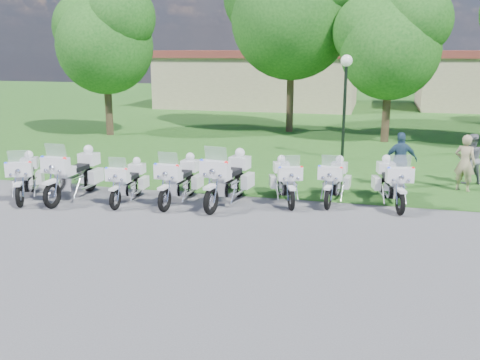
% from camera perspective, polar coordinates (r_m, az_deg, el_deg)
% --- Properties ---
extents(ground, '(100.00, 100.00, 0.00)m').
position_cam_1_polar(ground, '(12.68, 1.84, -5.63)').
color(ground, '#58585D').
rests_on(ground, ground).
extents(grass_lawn, '(100.00, 48.00, 0.01)m').
position_cam_1_polar(grass_lawn, '(38.99, 10.50, 7.39)').
color(grass_lawn, '#2D631F').
rests_on(grass_lawn, ground).
extents(motorcycle_0, '(1.35, 2.14, 1.54)m').
position_cam_1_polar(motorcycle_0, '(16.59, -21.90, 0.37)').
color(motorcycle_0, black).
rests_on(motorcycle_0, ground).
extents(motorcycle_1, '(0.90, 2.59, 1.74)m').
position_cam_1_polar(motorcycle_1, '(16.10, -17.27, 0.67)').
color(motorcycle_1, black).
rests_on(motorcycle_1, ground).
extents(motorcycle_2, '(0.71, 2.09, 1.40)m').
position_cam_1_polar(motorcycle_2, '(15.42, -11.84, -0.11)').
color(motorcycle_2, black).
rests_on(motorcycle_2, ground).
extents(motorcycle_3, '(0.87, 2.34, 1.57)m').
position_cam_1_polar(motorcycle_3, '(15.07, -6.43, 0.07)').
color(motorcycle_3, black).
rests_on(motorcycle_3, ground).
extents(motorcycle_4, '(1.11, 2.61, 1.76)m').
position_cam_1_polar(motorcycle_4, '(14.80, -1.26, 0.21)').
color(motorcycle_4, black).
rests_on(motorcycle_4, ground).
extents(motorcycle_5, '(1.18, 2.08, 1.46)m').
position_cam_1_polar(motorcycle_5, '(15.14, 4.85, -0.01)').
color(motorcycle_5, black).
rests_on(motorcycle_5, ground).
extents(motorcycle_6, '(0.85, 2.17, 1.46)m').
position_cam_1_polar(motorcycle_6, '(15.33, 10.07, -0.02)').
color(motorcycle_6, black).
rests_on(motorcycle_6, ground).
extents(motorcycle_7, '(1.09, 2.28, 1.55)m').
position_cam_1_polar(motorcycle_7, '(15.31, 15.87, -0.19)').
color(motorcycle_7, black).
rests_on(motorcycle_7, ground).
extents(lamp_post, '(0.44, 0.44, 4.01)m').
position_cam_1_polar(lamp_post, '(20.85, 11.20, 10.32)').
color(lamp_post, black).
rests_on(lamp_post, ground).
extents(tree_0, '(5.45, 4.65, 7.26)m').
position_cam_1_polar(tree_0, '(27.49, -14.30, 14.64)').
color(tree_0, '#38281C').
rests_on(tree_0, ground).
extents(tree_1, '(7.09, 6.05, 9.45)m').
position_cam_1_polar(tree_1, '(28.00, 5.47, 17.93)').
color(tree_1, '#38281C').
rests_on(tree_1, ground).
extents(tree_2, '(5.20, 4.44, 6.93)m').
position_cam_1_polar(tree_2, '(25.52, 15.70, 14.15)').
color(tree_2, '#38281C').
rests_on(tree_2, ground).
extents(building_west, '(14.56, 8.32, 4.10)m').
position_cam_1_polar(building_west, '(40.65, 2.12, 10.78)').
color(building_west, tan).
rests_on(building_west, ground).
extents(bystander_a, '(0.75, 0.64, 1.72)m').
position_cam_1_polar(bystander_a, '(17.49, 22.85, 1.66)').
color(bystander_a, tan).
rests_on(bystander_a, ground).
extents(bystander_b, '(0.96, 0.86, 1.61)m').
position_cam_1_polar(bystander_b, '(18.49, 23.36, 2.05)').
color(bystander_b, slate).
rests_on(bystander_b, ground).
extents(bystander_c, '(1.10, 0.67, 1.75)m').
position_cam_1_polar(bystander_c, '(17.15, 16.74, 1.99)').
color(bystander_c, navy).
rests_on(bystander_c, ground).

